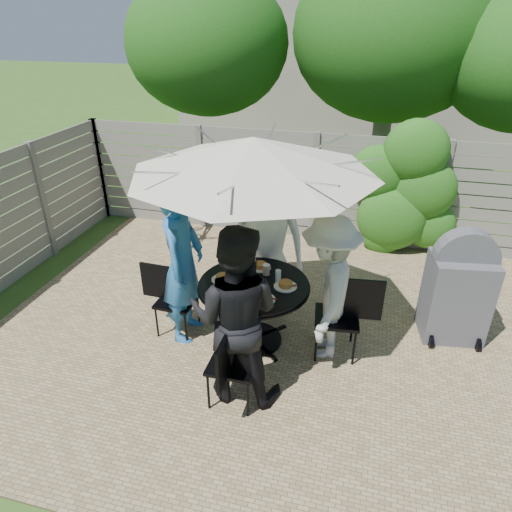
% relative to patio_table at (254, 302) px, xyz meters
% --- Properties ---
extents(backyard_envelope, '(60.00, 60.00, 5.00)m').
position_rel_patio_table_xyz_m(backyard_envelope, '(0.33, 10.32, 2.04)').
color(backyard_envelope, '#335019').
rests_on(backyard_envelope, ground).
extents(patio_table, '(1.30, 1.30, 0.82)m').
position_rel_patio_table_xyz_m(patio_table, '(0.00, 0.00, 0.00)').
color(patio_table, black).
rests_on(patio_table, ground).
extents(umbrella, '(2.65, 2.65, 2.46)m').
position_rel_patio_table_xyz_m(umbrella, '(0.00, 0.00, 1.71)').
color(umbrella, silver).
rests_on(umbrella, ground).
extents(chair_back, '(0.47, 0.64, 0.85)m').
position_rel_patio_table_xyz_m(chair_back, '(-0.04, 0.96, -0.32)').
color(chair_back, black).
rests_on(chair_back, ground).
extents(person_back, '(0.98, 0.66, 1.95)m').
position_rel_patio_table_xyz_m(person_back, '(-0.04, 0.83, 0.40)').
color(person_back, white).
rests_on(person_back, ground).
extents(chair_left, '(0.67, 0.46, 0.91)m').
position_rel_patio_table_xyz_m(chair_left, '(-0.96, -0.04, -0.30)').
color(chair_left, black).
rests_on(chair_left, ground).
extents(person_left, '(0.49, 0.73, 1.94)m').
position_rel_patio_table_xyz_m(person_left, '(-0.83, -0.04, 0.40)').
color(person_left, '#2A70B8').
rests_on(person_left, ground).
extents(chair_front, '(0.46, 0.70, 0.96)m').
position_rel_patio_table_xyz_m(chair_front, '(0.04, -0.97, -0.28)').
color(chair_front, black).
rests_on(chair_front, ground).
extents(person_front, '(0.95, 0.76, 1.90)m').
position_rel_patio_table_xyz_m(person_front, '(0.04, -0.83, 0.38)').
color(person_front, black).
rests_on(person_front, ground).
extents(chair_right, '(0.75, 0.53, 1.00)m').
position_rel_patio_table_xyz_m(chair_right, '(0.97, 0.04, -0.27)').
color(chair_right, black).
rests_on(chair_right, ground).
extents(person_right, '(0.68, 1.13, 1.71)m').
position_rel_patio_table_xyz_m(person_right, '(0.83, 0.04, 0.28)').
color(person_right, silver).
rests_on(person_right, ground).
extents(plate_back, '(0.26, 0.26, 0.06)m').
position_rel_patio_table_xyz_m(plate_back, '(-0.02, 0.36, 0.27)').
color(plate_back, white).
rests_on(plate_back, patio_table).
extents(plate_left, '(0.26, 0.26, 0.06)m').
position_rel_patio_table_xyz_m(plate_left, '(-0.36, -0.02, 0.27)').
color(plate_left, white).
rests_on(plate_left, patio_table).
extents(plate_front, '(0.26, 0.26, 0.06)m').
position_rel_patio_table_xyz_m(plate_front, '(0.02, -0.36, 0.27)').
color(plate_front, white).
rests_on(plate_front, patio_table).
extents(plate_right, '(0.26, 0.26, 0.06)m').
position_rel_patio_table_xyz_m(plate_right, '(0.36, 0.02, 0.27)').
color(plate_right, white).
rests_on(plate_right, patio_table).
extents(plate_extra, '(0.24, 0.24, 0.06)m').
position_rel_patio_table_xyz_m(plate_extra, '(0.19, -0.29, 0.27)').
color(plate_extra, white).
rests_on(plate_extra, patio_table).
extents(glass_back, '(0.07, 0.07, 0.14)m').
position_rel_patio_table_xyz_m(glass_back, '(-0.12, 0.25, 0.32)').
color(glass_back, silver).
rests_on(glass_back, patio_table).
extents(glass_left, '(0.07, 0.07, 0.14)m').
position_rel_patio_table_xyz_m(glass_left, '(-0.25, -0.12, 0.32)').
color(glass_left, silver).
rests_on(glass_left, patio_table).
extents(glass_front, '(0.07, 0.07, 0.14)m').
position_rel_patio_table_xyz_m(glass_front, '(0.12, -0.25, 0.32)').
color(glass_front, silver).
rests_on(glass_front, patio_table).
extents(glass_right, '(0.07, 0.07, 0.14)m').
position_rel_patio_table_xyz_m(glass_right, '(0.25, 0.12, 0.32)').
color(glass_right, silver).
rests_on(glass_right, patio_table).
extents(syrup_jug, '(0.09, 0.09, 0.16)m').
position_rel_patio_table_xyz_m(syrup_jug, '(-0.06, 0.05, 0.33)').
color(syrup_jug, '#59280C').
rests_on(syrup_jug, patio_table).
extents(coffee_cup, '(0.08, 0.08, 0.12)m').
position_rel_patio_table_xyz_m(coffee_cup, '(0.09, 0.22, 0.31)').
color(coffee_cup, '#C6B293').
rests_on(coffee_cup, patio_table).
extents(bicycle, '(0.77, 1.99, 1.03)m').
position_rel_patio_table_xyz_m(bicycle, '(-1.78, 2.63, -0.06)').
color(bicycle, '#333338').
rests_on(bicycle, ground).
extents(bbq_grill, '(0.76, 0.62, 1.42)m').
position_rel_patio_table_xyz_m(bbq_grill, '(2.27, 0.72, 0.07)').
color(bbq_grill, '#555459').
rests_on(bbq_grill, ground).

